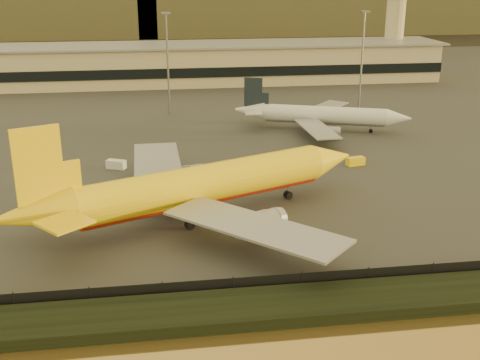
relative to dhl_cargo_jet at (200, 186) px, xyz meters
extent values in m
plane|color=black|center=(7.90, -9.96, -5.30)|extent=(900.00, 900.00, 0.00)
cube|color=black|center=(7.90, -26.96, -4.60)|extent=(320.00, 7.00, 1.40)
cube|color=#2D2D2D|center=(7.90, 85.04, -5.20)|extent=(320.00, 220.00, 0.20)
cube|color=black|center=(7.90, -22.96, -4.00)|extent=(300.00, 0.05, 2.20)
cube|color=tan|center=(7.90, 115.04, 0.90)|extent=(160.00, 22.00, 12.00)
cube|color=black|center=(7.90, 103.84, -0.10)|extent=(160.00, 0.60, 3.00)
cube|color=gray|center=(7.90, 115.04, 7.20)|extent=(164.00, 24.00, 0.60)
cylinder|color=tan|center=(77.90, 121.04, 9.90)|extent=(6.40, 6.40, 30.00)
cylinder|color=slate|center=(-2.10, 70.04, 7.40)|extent=(0.50, 0.50, 25.00)
cube|color=slate|center=(-2.10, 70.04, 20.10)|extent=(2.20, 2.20, 0.40)
cylinder|color=slate|center=(47.90, 68.04, 7.40)|extent=(0.50, 0.50, 25.00)
cube|color=slate|center=(47.90, 68.04, 20.10)|extent=(2.20, 2.20, 0.40)
cylinder|color=yellow|center=(0.96, 0.41, 0.31)|extent=(38.54, 20.61, 5.70)
cylinder|color=red|center=(0.96, 0.41, -0.69)|extent=(37.05, 19.03, 4.44)
cone|color=yellow|center=(22.65, 9.58, 0.31)|extent=(9.28, 8.23, 5.70)
cone|color=yellow|center=(-21.74, -9.20, 0.74)|extent=(11.30, 9.09, 5.70)
cube|color=yellow|center=(-20.73, -8.77, 7.00)|extent=(5.73, 2.77, 9.97)
cube|color=yellow|center=(-21.94, -3.10, 1.16)|extent=(5.92, 5.86, 0.34)
cube|color=yellow|center=(-17.50, -13.59, 1.16)|extent=(7.68, 7.68, 0.34)
cube|color=gray|center=(-5.96, 13.95, -0.69)|extent=(8.07, 24.77, 0.34)
cylinder|color=gray|center=(-2.00, 11.62, -2.25)|extent=(7.27, 5.45, 3.13)
cube|color=gray|center=(5.86, -14.00, -0.69)|extent=(22.84, 22.87, 0.34)
cylinder|color=gray|center=(6.95, -9.52, -2.25)|extent=(7.27, 5.45, 3.13)
cylinder|color=black|center=(14.83, 6.28, -4.48)|extent=(1.54, 1.41, 1.25)
cylinder|color=slate|center=(14.83, 6.28, -3.82)|extent=(0.22, 0.22, 2.56)
cylinder|color=black|center=(-1.82, -3.56, -4.48)|extent=(1.54, 1.41, 1.25)
cylinder|color=slate|center=(-1.82, -3.56, -3.82)|extent=(0.22, 0.22, 2.56)
cylinder|color=black|center=(-3.82, 1.17, -4.48)|extent=(1.54, 1.41, 1.25)
cylinder|color=slate|center=(-3.82, 1.17, -3.82)|extent=(0.22, 0.22, 2.56)
cylinder|color=silver|center=(32.70, 48.17, -1.41)|extent=(27.60, 13.19, 3.88)
cylinder|color=gray|center=(32.70, 48.17, -2.09)|extent=(26.58, 12.12, 3.03)
cone|color=silver|center=(48.39, 42.48, -1.41)|extent=(6.43, 5.50, 3.88)
cone|color=silver|center=(16.27, 54.13, -1.12)|extent=(7.89, 6.03, 3.88)
cube|color=black|center=(17.00, 53.87, 3.15)|extent=(4.12, 1.75, 6.80)
cube|color=silver|center=(19.05, 57.25, -0.83)|extent=(5.33, 5.30, 0.23)
cube|color=silver|center=(16.41, 49.95, -0.83)|extent=(4.01, 3.82, 0.23)
cube|color=gray|center=(35.61, 58.47, -2.09)|extent=(15.72, 16.63, 0.23)
cylinder|color=gray|center=(36.54, 55.35, -3.16)|extent=(5.11, 3.60, 2.14)
cube|color=gray|center=(28.32, 38.40, -2.09)|extent=(6.06, 17.66, 0.23)
cylinder|color=gray|center=(31.04, 40.20, -3.16)|extent=(5.11, 3.60, 2.14)
cylinder|color=black|center=(42.73, 44.53, -4.68)|extent=(1.03, 0.93, 0.85)
cylinder|color=slate|center=(42.73, 44.53, -4.23)|extent=(0.20, 0.20, 1.75)
cylinder|color=black|center=(29.36, 47.52, -4.68)|extent=(1.03, 0.93, 0.85)
cylinder|color=slate|center=(29.36, 47.52, -4.23)|extent=(0.20, 0.20, 1.75)
cylinder|color=black|center=(30.55, 50.81, -4.68)|extent=(1.03, 0.93, 0.85)
cylinder|color=slate|center=(30.55, 50.81, -4.23)|extent=(0.20, 0.20, 1.75)
cube|color=yellow|center=(31.43, 21.78, -4.33)|extent=(3.68, 2.25, 1.54)
cube|color=silver|center=(-13.60, 26.30, -4.31)|extent=(3.88, 2.93, 1.59)
camera|label=1|loc=(-6.10, -82.97, 30.07)|focal=45.00mm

